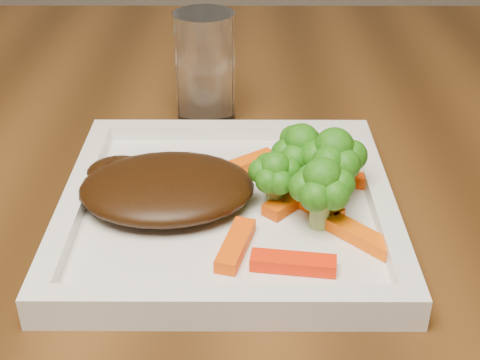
{
  "coord_description": "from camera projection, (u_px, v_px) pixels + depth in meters",
  "views": [
    {
      "loc": [
        0.34,
        -0.63,
        1.06
      ],
      "look_at": [
        0.34,
        -0.17,
        0.79
      ],
      "focal_mm": 50.0,
      "sensor_mm": 36.0,
      "label": 1
    }
  ],
  "objects": [
    {
      "name": "plate",
      "position": [
        228.0,
        212.0,
        0.56
      ],
      "size": [
        0.27,
        0.27,
        0.01
      ],
      "primitive_type": "cube",
      "color": "white",
      "rests_on": "dining_table"
    },
    {
      "name": "steak",
      "position": [
        167.0,
        187.0,
        0.55
      ],
      "size": [
        0.15,
        0.12,
        0.03
      ],
      "primitive_type": "ellipsoid",
      "rotation": [
        0.0,
        0.0,
        0.06
      ],
      "color": "black",
      "rests_on": "plate"
    },
    {
      "name": "broccoli_0",
      "position": [
        301.0,
        152.0,
        0.56
      ],
      "size": [
        0.07,
        0.07,
        0.07
      ],
      "primitive_type": null,
      "rotation": [
        0.0,
        0.0,
        0.41
      ],
      "color": "#266110",
      "rests_on": "plate"
    },
    {
      "name": "broccoli_1",
      "position": [
        333.0,
        165.0,
        0.55
      ],
      "size": [
        0.07,
        0.07,
        0.06
      ],
      "primitive_type": null,
      "rotation": [
        0.0,
        0.0,
        0.13
      ],
      "color": "#2C6F12",
      "rests_on": "plate"
    },
    {
      "name": "broccoli_2",
      "position": [
        321.0,
        194.0,
        0.51
      ],
      "size": [
        0.06,
        0.06,
        0.06
      ],
      "primitive_type": null,
      "rotation": [
        0.0,
        0.0,
        -0.05
      ],
      "color": "#2D6310",
      "rests_on": "plate"
    },
    {
      "name": "broccoli_3",
      "position": [
        275.0,
        174.0,
        0.54
      ],
      "size": [
        0.06,
        0.06,
        0.06
      ],
      "primitive_type": null,
      "rotation": [
        0.0,
        0.0,
        0.22
      ],
      "color": "#397814",
      "rests_on": "plate"
    },
    {
      "name": "carrot_0",
      "position": [
        293.0,
        263.0,
        0.48
      ],
      "size": [
        0.06,
        0.02,
        0.01
      ],
      "primitive_type": "cube",
      "rotation": [
        0.0,
        0.0,
        -0.14
      ],
      "color": "#F92504",
      "rests_on": "plate"
    },
    {
      "name": "carrot_1",
      "position": [
        360.0,
        236.0,
        0.51
      ],
      "size": [
        0.05,
        0.05,
        0.01
      ],
      "primitive_type": "cube",
      "rotation": [
        0.0,
        0.0,
        -0.81
      ],
      "color": "#FD5F04",
      "rests_on": "plate"
    },
    {
      "name": "carrot_2",
      "position": [
        236.0,
        245.0,
        0.5
      ],
      "size": [
        0.03,
        0.06,
        0.01
      ],
      "primitive_type": "cube",
      "rotation": [
        0.0,
        0.0,
        1.31
      ],
      "color": "#F44B03",
      "rests_on": "plate"
    },
    {
      "name": "carrot_3",
      "position": [
        342.0,
        178.0,
        0.58
      ],
      "size": [
        0.05,
        0.03,
        0.01
      ],
      "primitive_type": "cube",
      "rotation": [
        0.0,
        0.0,
        -0.29
      ],
      "color": "#FA4104",
      "rests_on": "plate"
    },
    {
      "name": "carrot_4",
      "position": [
        247.0,
        164.0,
        0.6
      ],
      "size": [
        0.05,
        0.05,
        0.01
      ],
      "primitive_type": "cube",
      "rotation": [
        0.0,
        0.0,
        0.64
      ],
      "color": "#FF5704",
      "rests_on": "plate"
    },
    {
      "name": "carrot_5",
      "position": [
        315.0,
        206.0,
        0.54
      ],
      "size": [
        0.05,
        0.04,
        0.01
      ],
      "primitive_type": "cube",
      "rotation": [
        0.0,
        0.0,
        -0.76
      ],
      "color": "#FF5104",
      "rests_on": "plate"
    },
    {
      "name": "carrot_6",
      "position": [
        293.0,
        198.0,
        0.55
      ],
      "size": [
        0.05,
        0.06,
        0.01
      ],
      "primitive_type": "cube",
      "rotation": [
        0.0,
        0.0,
        0.83
      ],
      "color": "#D74803",
      "rests_on": "plate"
    },
    {
      "name": "drinking_glass",
      "position": [
        205.0,
        70.0,
        0.69
      ],
      "size": [
        0.08,
        0.08,
        0.12
      ],
      "primitive_type": "cylinder",
      "rotation": [
        0.0,
        0.0,
        0.31
      ],
      "color": "white",
      "rests_on": "dining_table"
    }
  ]
}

